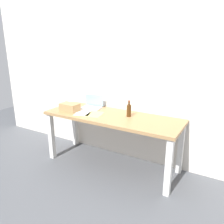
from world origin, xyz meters
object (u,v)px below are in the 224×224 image
at_px(laptop_left, 92,105).
at_px(computer_mouse, 71,105).
at_px(desk, 112,122).
at_px(cardboard_box, 70,107).
at_px(beer_bottle, 129,110).

height_order(laptop_left, computer_mouse, laptop_left).
xyz_separation_m(desk, laptop_left, (-0.45, 0.17, 0.14)).
bearing_deg(desk, cardboard_box, -169.49).
xyz_separation_m(desk, computer_mouse, (-0.80, 0.10, 0.12)).
distance_m(laptop_left, beer_bottle, 0.68).
bearing_deg(computer_mouse, cardboard_box, -48.20).
bearing_deg(laptop_left, computer_mouse, -167.59).
height_order(laptop_left, beer_bottle, beer_bottle).
distance_m(beer_bottle, computer_mouse, 1.02).
xyz_separation_m(laptop_left, cardboard_box, (-0.19, -0.29, 0.02)).
relative_size(desk, laptop_left, 6.01).
height_order(beer_bottle, computer_mouse, beer_bottle).
bearing_deg(desk, laptop_left, 159.09).
bearing_deg(laptop_left, cardboard_box, -123.61).
xyz_separation_m(computer_mouse, cardboard_box, (0.15, -0.22, 0.04)).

